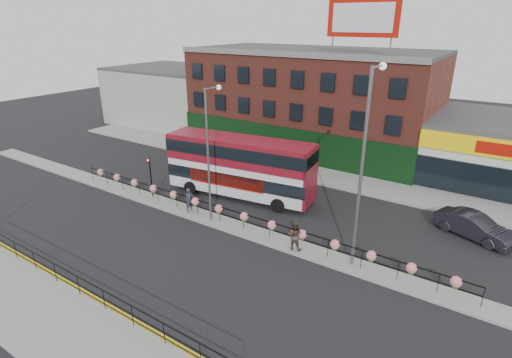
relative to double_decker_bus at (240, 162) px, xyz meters
The scene contains 18 objects.
ground 5.88m from the double_decker_bus, 61.39° to the right, with size 120.00×120.00×0.00m, color black.
south_pavement 16.91m from the double_decker_bus, 81.56° to the right, with size 60.00×4.00×0.15m, color gray.
north_pavement 8.40m from the double_decker_bus, 71.97° to the left, with size 60.00×4.00×0.15m, color gray.
median 5.84m from the double_decker_bus, 61.39° to the right, with size 60.00×1.60×0.15m, color gray.
yellow_line_inner 14.68m from the double_decker_bus, 80.21° to the right, with size 60.00×0.10×0.01m, color gold.
yellow_line_outer 14.86m from the double_decker_bus, 80.33° to the right, with size 60.00×0.10×0.01m, color gold.
brick_building 15.71m from the double_decker_bus, 95.73° to the left, with size 25.00×12.21×10.30m.
warehouse_west 26.77m from the double_decker_bus, 144.57° to the left, with size 15.50×12.00×7.30m.
billboard 15.50m from the double_decker_bus, 64.78° to the left, with size 6.00×0.29×4.40m.
median_railing 5.44m from the double_decker_bus, 61.39° to the right, with size 30.04×0.56×1.23m.
south_railing 14.72m from the double_decker_bus, 88.25° to the right, with size 20.04×0.05×1.12m.
double_decker_bus is the anchor object (origin of this frame).
car 16.59m from the double_decker_bus, 10.59° to the left, with size 5.03×3.20×1.57m, color #24232C.
pedestrian_a 5.01m from the double_decker_bus, 106.22° to the right, with size 0.54×0.72×1.78m, color #2B2C34.
pedestrian_b 9.04m from the double_decker_bus, 33.00° to the right, with size 1.04×0.88×1.90m, color #46372C.
lamp_column_west 5.14m from the double_decker_bus, 80.21° to the right, with size 0.32×1.59×9.04m.
lamp_column_east 12.25m from the double_decker_bus, 20.77° to the right, with size 0.39×1.92×10.92m.
traffic_light_median 6.91m from the double_decker_bus, 143.63° to the right, with size 0.15×0.28×3.65m.
Camera 1 is at (14.54, -18.99, 13.03)m, focal length 28.00 mm.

